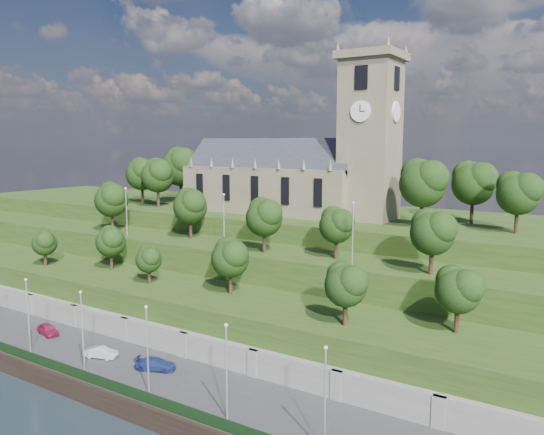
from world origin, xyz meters
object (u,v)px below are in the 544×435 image
Objects in this scene: church at (297,170)px; car_middle at (101,352)px; car_right at (156,364)px; car_left at (48,329)px.

car_middle is (-3.90, -40.21, -19.86)m from church.
car_right reaches higher than car_middle.
car_left reaches higher than car_middle.
car_left is 0.88× the size of car_right.
church is 45.02m from car_middle.
car_left is at bearing -112.44° from church.
car_right is (4.03, -39.23, -19.85)m from church.
church reaches higher than car_left.
car_middle is at bearing -95.53° from church.
car_right is at bearing -77.90° from car_left.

